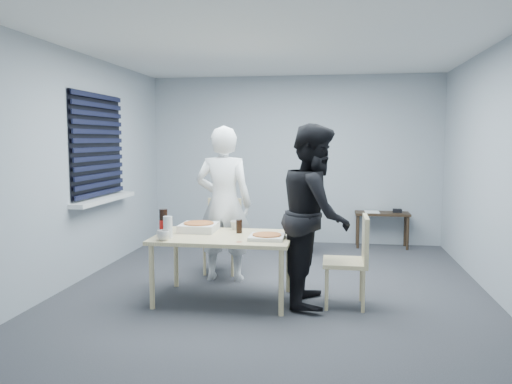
% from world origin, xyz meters
% --- Properties ---
extents(room, '(5.00, 5.00, 5.00)m').
position_xyz_m(room, '(-2.20, 0.40, 1.44)').
color(room, '#323238').
rests_on(room, ground).
extents(dining_table, '(1.36, 0.86, 0.66)m').
position_xyz_m(dining_table, '(-0.46, -0.51, 0.60)').
color(dining_table, beige).
rests_on(dining_table, ground).
extents(chair_far, '(0.42, 0.42, 0.89)m').
position_xyz_m(chair_far, '(-0.72, 0.60, 0.51)').
color(chair_far, beige).
rests_on(chair_far, ground).
extents(chair_right, '(0.42, 0.42, 0.89)m').
position_xyz_m(chair_right, '(0.82, -0.51, 0.51)').
color(chair_right, beige).
rests_on(chair_right, ground).
extents(person_white, '(0.65, 0.42, 1.77)m').
position_xyz_m(person_white, '(-0.62, 0.21, 0.89)').
color(person_white, white).
rests_on(person_white, ground).
extents(person_black, '(0.47, 0.86, 1.77)m').
position_xyz_m(person_black, '(0.44, -0.45, 0.89)').
color(person_black, black).
rests_on(person_black, ground).
extents(side_table, '(0.80, 0.35, 0.53)m').
position_xyz_m(side_table, '(1.35, 2.28, 0.45)').
color(side_table, '#322416').
rests_on(side_table, ground).
extents(stool, '(0.37, 0.37, 0.51)m').
position_xyz_m(stool, '(0.19, 1.62, 0.40)').
color(stool, black).
rests_on(stool, ground).
extents(backpack, '(0.27, 0.19, 0.37)m').
position_xyz_m(backpack, '(0.19, 1.61, 0.69)').
color(backpack, '#585B65').
rests_on(backpack, stool).
extents(pizza_box_a, '(0.37, 0.37, 0.09)m').
position_xyz_m(pizza_box_a, '(-0.77, -0.32, 0.71)').
color(pizza_box_a, silver).
rests_on(pizza_box_a, dining_table).
extents(pizza_box_b, '(0.33, 0.33, 0.05)m').
position_xyz_m(pizza_box_b, '(-0.01, -0.62, 0.68)').
color(pizza_box_b, silver).
rests_on(pizza_box_b, dining_table).
extents(mug_a, '(0.17, 0.17, 0.10)m').
position_xyz_m(mug_a, '(-0.98, -0.84, 0.71)').
color(mug_a, silver).
rests_on(mug_a, dining_table).
extents(mug_b, '(0.10, 0.10, 0.09)m').
position_xyz_m(mug_b, '(-0.41, -0.18, 0.71)').
color(mug_b, silver).
rests_on(mug_b, dining_table).
extents(cola_glass, '(0.07, 0.07, 0.14)m').
position_xyz_m(cola_glass, '(-0.33, -0.36, 0.73)').
color(cola_glass, black).
rests_on(cola_glass, dining_table).
extents(soda_bottle, '(0.08, 0.08, 0.27)m').
position_xyz_m(soda_bottle, '(-1.04, -0.64, 0.79)').
color(soda_bottle, black).
rests_on(soda_bottle, dining_table).
extents(plastic_cups, '(0.10, 0.10, 0.21)m').
position_xyz_m(plastic_cups, '(-0.97, -0.71, 0.77)').
color(plastic_cups, silver).
rests_on(plastic_cups, dining_table).
extents(rubber_band, '(0.06, 0.06, 0.00)m').
position_xyz_m(rubber_band, '(-0.25, -0.81, 0.66)').
color(rubber_band, red).
rests_on(rubber_band, dining_table).
extents(papers, '(0.30, 0.35, 0.00)m').
position_xyz_m(papers, '(1.20, 2.29, 0.53)').
color(papers, white).
rests_on(papers, side_table).
extents(black_box, '(0.14, 0.12, 0.05)m').
position_xyz_m(black_box, '(1.57, 2.29, 0.56)').
color(black_box, black).
rests_on(black_box, side_table).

